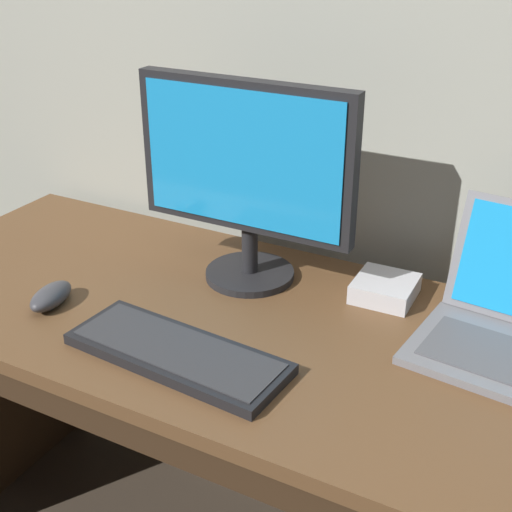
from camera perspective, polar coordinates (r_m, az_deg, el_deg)
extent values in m
cube|color=brown|center=(1.31, 2.50, -6.64)|extent=(1.76, 0.64, 0.03)
cube|color=#322113|center=(1.13, -4.62, -16.03)|extent=(1.69, 0.02, 0.06)
cube|color=slate|center=(1.29, 19.85, -7.96)|extent=(0.35, 0.26, 0.02)
cube|color=#505054|center=(1.27, 19.77, -7.88)|extent=(0.29, 0.17, 0.00)
cylinder|color=black|center=(1.48, -0.50, -1.46)|extent=(0.19, 0.19, 0.02)
cylinder|color=black|center=(1.46, -0.51, 0.67)|extent=(0.03, 0.03, 0.11)
cube|color=black|center=(1.37, -0.89, 8.10)|extent=(0.46, 0.03, 0.30)
cube|color=#198CD8|center=(1.35, -1.28, 7.88)|extent=(0.42, 0.00, 0.27)
cube|color=black|center=(1.23, -6.45, -7.92)|extent=(0.41, 0.18, 0.02)
cube|color=#2D2D30|center=(1.23, -6.47, -7.50)|extent=(0.39, 0.15, 0.00)
ellipsoid|color=#38383D|center=(1.43, -16.41, -3.17)|extent=(0.07, 0.12, 0.04)
cube|color=silver|center=(1.43, 10.49, -2.63)|extent=(0.12, 0.12, 0.04)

